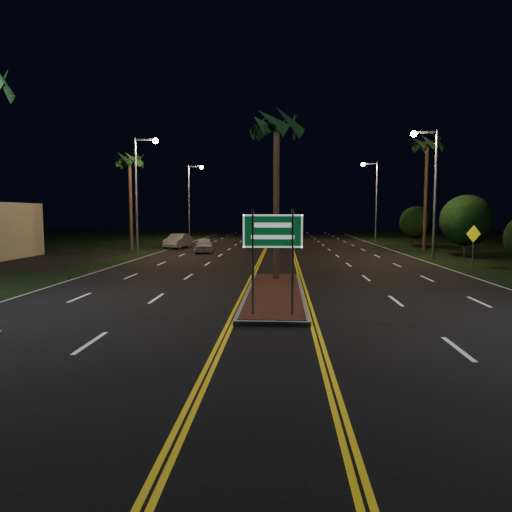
# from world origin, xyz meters

# --- Properties ---
(ground) EXTENTS (120.00, 120.00, 0.00)m
(ground) POSITION_xyz_m (0.00, 0.00, 0.00)
(ground) COLOR black
(ground) RESTS_ON ground
(median_island) EXTENTS (2.25, 10.25, 0.17)m
(median_island) POSITION_xyz_m (0.00, 7.00, 0.08)
(median_island) COLOR gray
(median_island) RESTS_ON ground
(highway_sign) EXTENTS (1.80, 0.08, 3.20)m
(highway_sign) POSITION_xyz_m (0.00, 2.80, 2.40)
(highway_sign) COLOR gray
(highway_sign) RESTS_ON ground
(streetlight_left_mid) EXTENTS (1.91, 0.44, 9.00)m
(streetlight_left_mid) POSITION_xyz_m (-10.61, 24.00, 5.66)
(streetlight_left_mid) COLOR gray
(streetlight_left_mid) RESTS_ON ground
(streetlight_left_far) EXTENTS (1.91, 0.44, 9.00)m
(streetlight_left_far) POSITION_xyz_m (-10.61, 44.00, 5.66)
(streetlight_left_far) COLOR gray
(streetlight_left_far) RESTS_ON ground
(streetlight_right_mid) EXTENTS (1.91, 0.44, 9.00)m
(streetlight_right_mid) POSITION_xyz_m (10.61, 22.00, 5.66)
(streetlight_right_mid) COLOR gray
(streetlight_right_mid) RESTS_ON ground
(streetlight_right_far) EXTENTS (1.91, 0.44, 9.00)m
(streetlight_right_far) POSITION_xyz_m (10.61, 42.00, 5.66)
(streetlight_right_far) COLOR gray
(streetlight_right_far) RESTS_ON ground
(palm_median) EXTENTS (2.40, 2.40, 8.30)m
(palm_median) POSITION_xyz_m (0.00, 10.50, 7.28)
(palm_median) COLOR #382819
(palm_median) RESTS_ON ground
(palm_left_far) EXTENTS (2.40, 2.40, 8.80)m
(palm_left_far) POSITION_xyz_m (-12.80, 28.00, 7.75)
(palm_left_far) COLOR #382819
(palm_left_far) RESTS_ON ground
(palm_right_far) EXTENTS (2.40, 2.40, 10.30)m
(palm_right_far) POSITION_xyz_m (12.80, 30.00, 9.14)
(palm_right_far) COLOR #382819
(palm_right_far) RESTS_ON ground
(shrub_mid) EXTENTS (3.78, 3.78, 4.62)m
(shrub_mid) POSITION_xyz_m (14.00, 24.00, 2.73)
(shrub_mid) COLOR #382819
(shrub_mid) RESTS_ON ground
(shrub_far) EXTENTS (3.24, 3.24, 3.96)m
(shrub_far) POSITION_xyz_m (13.80, 36.00, 2.34)
(shrub_far) COLOR #382819
(shrub_far) RESTS_ON ground
(car_near) EXTENTS (2.45, 4.57, 1.45)m
(car_near) POSITION_xyz_m (-6.16, 26.47, 0.73)
(car_near) COLOR silver
(car_near) RESTS_ON ground
(car_far) EXTENTS (2.69, 4.95, 1.57)m
(car_far) POSITION_xyz_m (-9.50, 31.32, 0.78)
(car_far) COLOR #9B9EA4
(car_far) RESTS_ON ground
(warning_sign) EXTENTS (1.00, 0.38, 2.49)m
(warning_sign) POSITION_xyz_m (12.11, 17.97, 1.62)
(warning_sign) COLOR gray
(warning_sign) RESTS_ON ground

